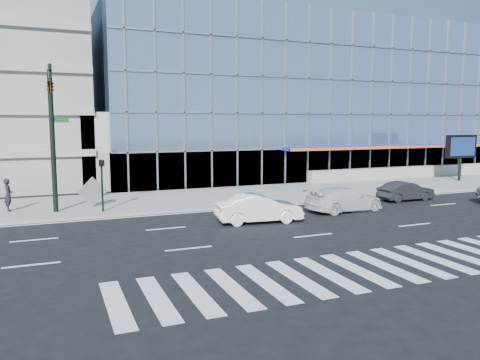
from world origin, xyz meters
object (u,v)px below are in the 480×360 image
object	(u,v)px
marquee_sign	(461,147)
dark_sedan	(406,191)
ped_signal_post	(102,177)
tilted_panel	(92,192)
white_suv	(344,199)
white_sedan	(259,208)
traffic_signal	(51,105)
pedestrian	(8,195)

from	to	relation	value
marquee_sign	dark_sedan	size ratio (longest dim) A/B	1.03
ped_signal_post	tilted_panel	bearing A→B (deg)	102.46
ped_signal_post	white_suv	distance (m)	14.13
marquee_sign	tilted_panel	size ratio (longest dim) A/B	3.08
white_suv	white_sedan	bearing A→B (deg)	94.27
white_suv	white_sedan	xyz separation A→B (m)	(-6.00, -0.96, 0.03)
traffic_signal	tilted_panel	world-z (taller)	traffic_signal
traffic_signal	white_suv	distance (m)	17.24
marquee_sign	pedestrian	world-z (taller)	marquee_sign
traffic_signal	marquee_sign	world-z (taller)	traffic_signal
marquee_sign	white_sedan	bearing A→B (deg)	-160.06
white_sedan	tilted_panel	world-z (taller)	tilted_panel
traffic_signal	dark_sedan	world-z (taller)	traffic_signal
pedestrian	tilted_panel	distance (m)	4.61
ped_signal_post	tilted_panel	distance (m)	2.18
dark_sedan	pedestrian	xyz separation A→B (m)	(-24.36, 5.04, 0.45)
white_sedan	dark_sedan	bearing A→B (deg)	-70.89
tilted_panel	dark_sedan	bearing A→B (deg)	-30.88
white_suv	pedestrian	size ratio (longest dim) A/B	2.60
dark_sedan	ped_signal_post	bearing A→B (deg)	80.68
white_suv	tilted_panel	distance (m)	15.12
pedestrian	tilted_panel	xyz separation A→B (m)	(4.59, -0.37, -0.02)
pedestrian	dark_sedan	bearing A→B (deg)	-105.73
traffic_signal	white_suv	bearing A→B (deg)	-14.20
ped_signal_post	dark_sedan	distance (m)	19.62
tilted_panel	traffic_signal	bearing A→B (deg)	-150.74
tilted_panel	pedestrian	bearing A→B (deg)	157.75
marquee_sign	tilted_panel	world-z (taller)	marquee_sign
traffic_signal	ped_signal_post	world-z (taller)	traffic_signal
ped_signal_post	pedestrian	world-z (taller)	ped_signal_post
marquee_sign	pedestrian	xyz separation A→B (m)	(-35.50, -0.82, -1.97)
traffic_signal	white_sedan	distance (m)	12.30
marquee_sign	tilted_panel	xyz separation A→B (m)	(-30.91, -1.20, -2.00)
ped_signal_post	white_suv	xyz separation A→B (m)	(13.36, -4.38, -1.43)
ped_signal_post	white_sedan	size ratio (longest dim) A/B	0.66
ped_signal_post	pedestrian	size ratio (longest dim) A/B	1.59
ped_signal_post	dark_sedan	bearing A→B (deg)	-8.27
white_suv	ped_signal_post	bearing A→B (deg)	66.99
marquee_sign	white_suv	world-z (taller)	marquee_sign
ped_signal_post	dark_sedan	size ratio (longest dim) A/B	0.77
traffic_signal	tilted_panel	size ratio (longest dim) A/B	6.15
traffic_signal	ped_signal_post	xyz separation A→B (m)	(2.50, 0.37, -4.02)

